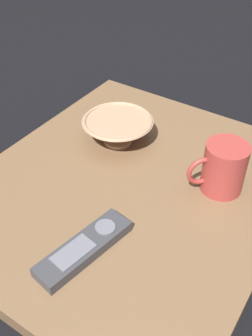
{
  "coord_description": "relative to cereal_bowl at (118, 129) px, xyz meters",
  "views": [
    {
      "loc": [
        -0.32,
        0.5,
        0.57
      ],
      "look_at": [
        0.02,
        -0.02,
        0.05
      ],
      "focal_mm": 42.39,
      "sensor_mm": 36.0,
      "label": 1
    }
  ],
  "objects": [
    {
      "name": "ground_plane",
      "position": [
        -0.1,
        0.11,
        -0.07
      ],
      "size": [
        6.0,
        6.0,
        0.0
      ],
      "primitive_type": "plane",
      "color": "black"
    },
    {
      "name": "cereal_bowl",
      "position": [
        0.0,
        0.0,
        0.0
      ],
      "size": [
        0.16,
        0.16,
        0.06
      ],
      "color": "tan",
      "rests_on": "table"
    },
    {
      "name": "coffee_mug",
      "position": [
        -0.26,
        0.02,
        0.02
      ],
      "size": [
        0.1,
        0.1,
        0.1
      ],
      "color": "#A53833",
      "rests_on": "table"
    },
    {
      "name": "table",
      "position": [
        -0.1,
        0.11,
        -0.05
      ],
      "size": [
        0.58,
        0.68,
        0.03
      ],
      "color": "brown",
      "rests_on": "ground"
    },
    {
      "name": "tv_remote_near",
      "position": [
        -0.13,
        0.29,
        -0.02
      ],
      "size": [
        0.08,
        0.19,
        0.02
      ],
      "color": "#38383D",
      "rests_on": "table"
    }
  ]
}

